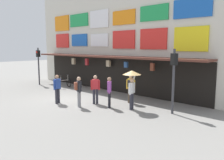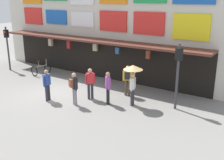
{
  "view_description": "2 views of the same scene",
  "coord_description": "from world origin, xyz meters",
  "px_view_note": "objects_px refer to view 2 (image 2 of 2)",
  "views": [
    {
      "loc": [
        12.01,
        -8.53,
        3.31
      ],
      "look_at": [
        2.8,
        1.14,
        1.38
      ],
      "focal_mm": 37.33,
      "sensor_mm": 36.0,
      "label": 1
    },
    {
      "loc": [
        10.68,
        -10.08,
        5.22
      ],
      "look_at": [
        3.38,
        0.69,
        1.18
      ],
      "focal_mm": 42.97,
      "sensor_mm": 36.0,
      "label": 2
    }
  ],
  "objects_px": {
    "pedestrian_in_purple": "(90,81)",
    "traffic_light_near": "(7,41)",
    "traffic_light_far": "(178,66)",
    "bicycle_parked": "(41,69)",
    "pedestrian_in_green": "(108,86)",
    "pedestrian_in_black": "(74,86)",
    "pedestrian_in_blue": "(127,78)",
    "pedestrian_with_umbrella": "(133,74)",
    "pedestrian_in_white": "(47,83)"
  },
  "relations": [
    {
      "from": "pedestrian_in_white",
      "to": "pedestrian_in_black",
      "type": "bearing_deg",
      "value": 12.23
    },
    {
      "from": "bicycle_parked",
      "to": "pedestrian_in_white",
      "type": "xyz_separation_m",
      "value": [
        4.11,
        -3.2,
        0.55
      ]
    },
    {
      "from": "traffic_light_near",
      "to": "traffic_light_far",
      "type": "relative_size",
      "value": 1.0
    },
    {
      "from": "pedestrian_in_purple",
      "to": "pedestrian_in_black",
      "type": "height_order",
      "value": "same"
    },
    {
      "from": "pedestrian_in_black",
      "to": "traffic_light_near",
      "type": "bearing_deg",
      "value": 164.35
    },
    {
      "from": "traffic_light_far",
      "to": "pedestrian_in_black",
      "type": "height_order",
      "value": "traffic_light_far"
    },
    {
      "from": "traffic_light_far",
      "to": "bicycle_parked",
      "type": "distance_m",
      "value": 10.21
    },
    {
      "from": "traffic_light_far",
      "to": "pedestrian_in_blue",
      "type": "bearing_deg",
      "value": 174.89
    },
    {
      "from": "pedestrian_in_green",
      "to": "pedestrian_with_umbrella",
      "type": "xyz_separation_m",
      "value": [
        1.12,
        0.53,
        0.69
      ]
    },
    {
      "from": "pedestrian_in_blue",
      "to": "pedestrian_with_umbrella",
      "type": "distance_m",
      "value": 1.56
    },
    {
      "from": "pedestrian_in_purple",
      "to": "pedestrian_with_umbrella",
      "type": "relative_size",
      "value": 0.81
    },
    {
      "from": "traffic_light_far",
      "to": "pedestrian_in_purple",
      "type": "bearing_deg",
      "value": -163.2
    },
    {
      "from": "pedestrian_in_white",
      "to": "pedestrian_in_black",
      "type": "distance_m",
      "value": 1.59
    },
    {
      "from": "bicycle_parked",
      "to": "pedestrian_in_black",
      "type": "height_order",
      "value": "pedestrian_in_black"
    },
    {
      "from": "pedestrian_in_white",
      "to": "pedestrian_in_blue",
      "type": "height_order",
      "value": "same"
    },
    {
      "from": "traffic_light_near",
      "to": "pedestrian_in_purple",
      "type": "bearing_deg",
      "value": -8.3
    },
    {
      "from": "pedestrian_in_blue",
      "to": "traffic_light_near",
      "type": "bearing_deg",
      "value": -178.42
    },
    {
      "from": "bicycle_parked",
      "to": "pedestrian_in_green",
      "type": "height_order",
      "value": "pedestrian_in_green"
    },
    {
      "from": "pedestrian_in_black",
      "to": "pedestrian_in_blue",
      "type": "relative_size",
      "value": 1.0
    },
    {
      "from": "traffic_light_near",
      "to": "bicycle_parked",
      "type": "bearing_deg",
      "value": 9.36
    },
    {
      "from": "pedestrian_in_purple",
      "to": "pedestrian_with_umbrella",
      "type": "distance_m",
      "value": 2.44
    },
    {
      "from": "pedestrian_in_blue",
      "to": "pedestrian_in_purple",
      "type": "bearing_deg",
      "value": -131.45
    },
    {
      "from": "bicycle_parked",
      "to": "pedestrian_with_umbrella",
      "type": "height_order",
      "value": "pedestrian_with_umbrella"
    },
    {
      "from": "pedestrian_in_green",
      "to": "pedestrian_in_blue",
      "type": "relative_size",
      "value": 1.0
    },
    {
      "from": "pedestrian_in_black",
      "to": "pedestrian_in_blue",
      "type": "height_order",
      "value": "same"
    },
    {
      "from": "pedestrian_in_white",
      "to": "pedestrian_in_blue",
      "type": "distance_m",
      "value": 4.28
    },
    {
      "from": "traffic_light_far",
      "to": "pedestrian_in_white",
      "type": "height_order",
      "value": "traffic_light_far"
    },
    {
      "from": "traffic_light_near",
      "to": "pedestrian_in_green",
      "type": "bearing_deg",
      "value": -7.63
    },
    {
      "from": "traffic_light_far",
      "to": "traffic_light_near",
      "type": "bearing_deg",
      "value": -179.92
    },
    {
      "from": "traffic_light_far",
      "to": "pedestrian_in_black",
      "type": "bearing_deg",
      "value": -151.17
    },
    {
      "from": "traffic_light_near",
      "to": "bicycle_parked",
      "type": "height_order",
      "value": "traffic_light_near"
    },
    {
      "from": "pedestrian_in_purple",
      "to": "traffic_light_near",
      "type": "bearing_deg",
      "value": 171.7
    },
    {
      "from": "bicycle_parked",
      "to": "pedestrian_in_purple",
      "type": "relative_size",
      "value": 0.73
    },
    {
      "from": "traffic_light_far",
      "to": "pedestrian_with_umbrella",
      "type": "distance_m",
      "value": 2.17
    },
    {
      "from": "traffic_light_far",
      "to": "pedestrian_in_white",
      "type": "xyz_separation_m",
      "value": [
        -5.94,
        -2.75,
        -1.19
      ]
    },
    {
      "from": "pedestrian_in_black",
      "to": "pedestrian_in_blue",
      "type": "xyz_separation_m",
      "value": [
        1.49,
        2.67,
        0.0
      ]
    },
    {
      "from": "pedestrian_in_black",
      "to": "pedestrian_in_blue",
      "type": "bearing_deg",
      "value": 60.84
    },
    {
      "from": "pedestrian_in_white",
      "to": "traffic_light_near",
      "type": "bearing_deg",
      "value": 158.67
    },
    {
      "from": "bicycle_parked",
      "to": "pedestrian_in_green",
      "type": "distance_m",
      "value": 7.22
    },
    {
      "from": "traffic_light_far",
      "to": "pedestrian_with_umbrella",
      "type": "height_order",
      "value": "traffic_light_far"
    },
    {
      "from": "pedestrian_in_green",
      "to": "pedestrian_in_white",
      "type": "relative_size",
      "value": 1.0
    },
    {
      "from": "pedestrian_in_purple",
      "to": "pedestrian_in_blue",
      "type": "bearing_deg",
      "value": 48.55
    },
    {
      "from": "traffic_light_near",
      "to": "pedestrian_with_umbrella",
      "type": "distance_m",
      "value": 11.01
    },
    {
      "from": "pedestrian_in_white",
      "to": "pedestrian_with_umbrella",
      "type": "relative_size",
      "value": 0.81
    },
    {
      "from": "traffic_light_far",
      "to": "bicycle_parked",
      "type": "xyz_separation_m",
      "value": [
        -10.05,
        0.46,
        -1.75
      ]
    },
    {
      "from": "pedestrian_in_green",
      "to": "pedestrian_in_blue",
      "type": "xyz_separation_m",
      "value": [
        0.18,
        1.6,
        0.04
      ]
    },
    {
      "from": "traffic_light_near",
      "to": "pedestrian_in_black",
      "type": "distance_m",
      "value": 8.95
    },
    {
      "from": "traffic_light_near",
      "to": "pedestrian_in_black",
      "type": "bearing_deg",
      "value": -15.65
    },
    {
      "from": "pedestrian_in_black",
      "to": "pedestrian_with_umbrella",
      "type": "height_order",
      "value": "pedestrian_with_umbrella"
    },
    {
      "from": "traffic_light_far",
      "to": "pedestrian_in_purple",
      "type": "relative_size",
      "value": 1.9
    }
  ]
}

